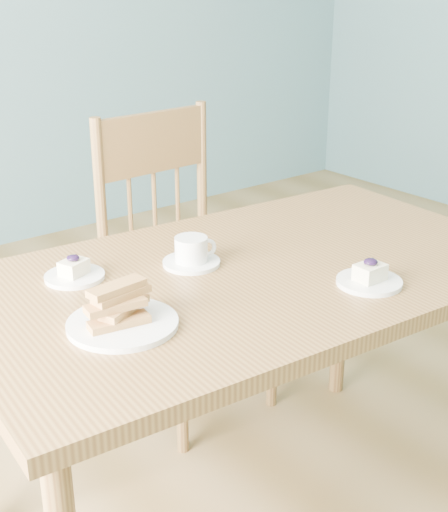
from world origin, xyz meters
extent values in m
cube|color=#9B7948|center=(0.00, 0.00, -0.01)|extent=(5.00, 5.00, 0.01)
cube|color=olive|center=(-0.38, 0.01, 0.74)|extent=(1.49, 0.92, 0.04)
cylinder|color=olive|center=(0.30, 0.30, 0.36)|extent=(0.05, 0.05, 0.72)
cube|color=olive|center=(-0.17, 0.56, 0.48)|extent=(0.49, 0.47, 0.04)
cylinder|color=olive|center=(-0.36, 0.36, 0.23)|extent=(0.04, 0.04, 0.46)
cylinder|color=olive|center=(0.04, 0.38, 0.23)|extent=(0.04, 0.04, 0.46)
cylinder|color=olive|center=(-0.38, 0.74, 0.23)|extent=(0.04, 0.04, 0.46)
cylinder|color=olive|center=(0.02, 0.76, 0.23)|extent=(0.04, 0.04, 0.46)
cylinder|color=olive|center=(-0.39, 0.75, 0.76)|extent=(0.04, 0.04, 0.52)
cylinder|color=olive|center=(0.03, 0.77, 0.76)|extent=(0.04, 0.04, 0.52)
cube|color=olive|center=(-0.18, 0.76, 0.91)|extent=(0.40, 0.05, 0.20)
cylinder|color=olive|center=(-0.28, 0.75, 0.66)|extent=(0.02, 0.02, 0.31)
cylinder|color=olive|center=(-0.18, 0.76, 0.66)|extent=(0.02, 0.02, 0.31)
cylinder|color=olive|center=(-0.08, 0.76, 0.66)|extent=(0.02, 0.02, 0.31)
cylinder|color=white|center=(-0.22, -0.24, 0.77)|extent=(0.15, 0.15, 0.01)
cube|color=#FAEBBF|center=(-0.22, -0.24, 0.80)|extent=(0.07, 0.05, 0.04)
ellipsoid|color=black|center=(-0.22, -0.24, 0.82)|extent=(0.03, 0.03, 0.01)
sphere|color=black|center=(-0.21, -0.23, 0.82)|extent=(0.01, 0.01, 0.01)
sphere|color=black|center=(-0.23, -0.23, 0.82)|extent=(0.01, 0.01, 0.01)
sphere|color=black|center=(-0.22, -0.25, 0.82)|extent=(0.01, 0.01, 0.01)
cylinder|color=white|center=(-0.75, 0.22, 0.77)|extent=(0.14, 0.14, 0.01)
cube|color=#FAEBBF|center=(-0.75, 0.22, 0.79)|extent=(0.08, 0.07, 0.04)
ellipsoid|color=black|center=(-0.75, 0.22, 0.82)|extent=(0.03, 0.03, 0.01)
sphere|color=black|center=(-0.74, 0.22, 0.82)|extent=(0.01, 0.01, 0.01)
sphere|color=black|center=(-0.76, 0.23, 0.82)|extent=(0.01, 0.01, 0.01)
sphere|color=black|center=(-0.75, 0.21, 0.82)|extent=(0.01, 0.01, 0.01)
cylinder|color=white|center=(-0.48, 0.12, 0.77)|extent=(0.14, 0.14, 0.01)
cylinder|color=white|center=(-0.48, 0.12, 0.81)|extent=(0.11, 0.11, 0.06)
cylinder|color=#966843|center=(-0.48, 0.12, 0.83)|extent=(0.07, 0.07, 0.00)
torus|color=white|center=(-0.44, 0.10, 0.81)|extent=(0.05, 0.03, 0.05)
cylinder|color=white|center=(-0.79, -0.06, 0.77)|extent=(0.23, 0.23, 0.01)
camera|label=1|loc=(-1.43, -1.22, 1.46)|focal=50.00mm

